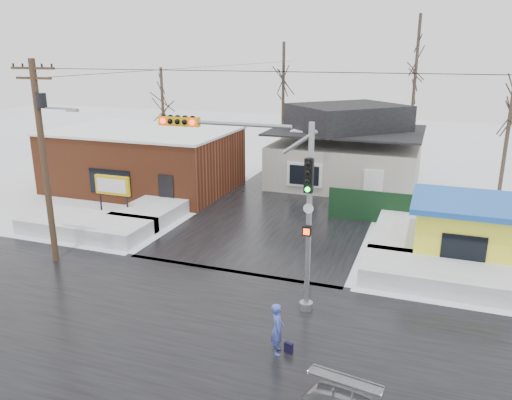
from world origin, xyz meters
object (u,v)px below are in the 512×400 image
(pedestrian, at_px, (277,329))
(kiosk, at_px, (462,230))
(traffic_signal, at_px, (267,189))
(utility_pole, at_px, (44,151))
(marquee_sign, at_px, (112,187))

(pedestrian, bearing_deg, kiosk, -48.92)
(traffic_signal, distance_m, kiosk, 10.43)
(utility_pole, height_order, kiosk, utility_pole)
(marquee_sign, xyz_separation_m, kiosk, (18.50, 0.50, -0.46))
(marquee_sign, relative_size, pedestrian, 1.48)
(marquee_sign, distance_m, pedestrian, 16.03)
(traffic_signal, bearing_deg, kiosk, 44.84)
(traffic_signal, xyz_separation_m, pedestrian, (1.40, -3.02, -3.68))
(utility_pole, bearing_deg, marquee_sign, 100.13)
(utility_pole, relative_size, kiosk, 1.96)
(traffic_signal, relative_size, pedestrian, 4.06)
(kiosk, bearing_deg, marquee_sign, -178.45)
(utility_pole, distance_m, marquee_sign, 6.87)
(marquee_sign, height_order, pedestrian, marquee_sign)
(traffic_signal, relative_size, utility_pole, 0.78)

